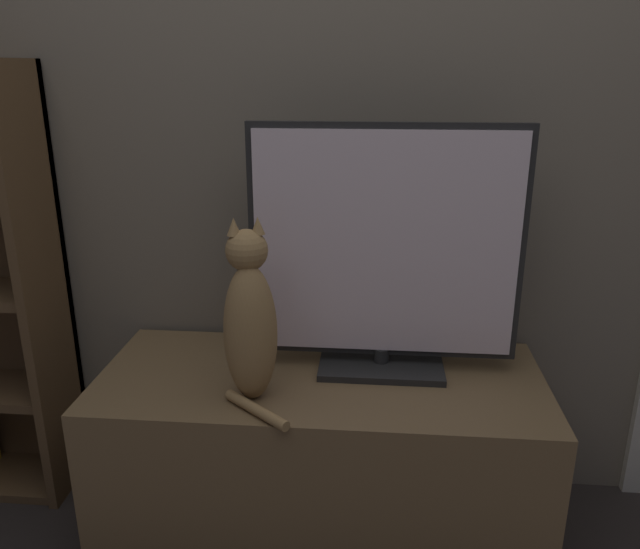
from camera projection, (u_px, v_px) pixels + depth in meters
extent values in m
cube|color=#756B5B|center=(330.00, 98.00, 1.87)|extent=(4.80, 0.05, 2.60)
cube|color=brown|center=(320.00, 455.00, 1.89)|extent=(1.29, 0.56, 0.54)
cube|color=black|center=(381.00, 364.00, 1.85)|extent=(0.36, 0.22, 0.02)
cylinder|color=black|center=(381.00, 355.00, 1.84)|extent=(0.04, 0.04, 0.04)
cube|color=black|center=(385.00, 244.00, 1.74)|extent=(0.77, 0.02, 0.67)
cube|color=silver|center=(385.00, 246.00, 1.73)|extent=(0.73, 0.01, 0.63)
ellipsoid|color=#997547|center=(251.00, 333.00, 1.63)|extent=(0.17, 0.16, 0.38)
ellipsoid|color=silver|center=(249.00, 333.00, 1.68)|extent=(0.09, 0.06, 0.21)
sphere|color=#997547|center=(247.00, 250.00, 1.58)|extent=(0.14, 0.14, 0.11)
cone|color=#997547|center=(234.00, 227.00, 1.55)|extent=(0.04, 0.04, 0.04)
cone|color=#997547|center=(258.00, 225.00, 1.57)|extent=(0.04, 0.04, 0.04)
cylinder|color=#997547|center=(256.00, 410.00, 1.60)|extent=(0.19, 0.17, 0.03)
cube|color=brown|center=(45.00, 294.00, 1.97)|extent=(0.03, 0.28, 1.41)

